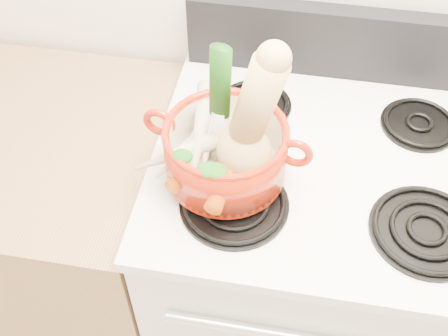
% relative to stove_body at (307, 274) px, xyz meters
% --- Properties ---
extents(stove_body, '(0.76, 0.65, 0.92)m').
position_rel_stove_body_xyz_m(stove_body, '(0.00, 0.00, 0.00)').
color(stove_body, silver).
rests_on(stove_body, floor).
extents(cooktop, '(0.78, 0.67, 0.03)m').
position_rel_stove_body_xyz_m(cooktop, '(0.00, 0.00, 0.47)').
color(cooktop, white).
rests_on(cooktop, stove_body).
extents(control_backsplash, '(0.76, 0.05, 0.18)m').
position_rel_stove_body_xyz_m(control_backsplash, '(0.00, 0.30, 0.58)').
color(control_backsplash, black).
rests_on(control_backsplash, cooktop).
extents(burner_front_left, '(0.22, 0.22, 0.02)m').
position_rel_stove_body_xyz_m(burner_front_left, '(-0.19, -0.16, 0.50)').
color(burner_front_left, black).
rests_on(burner_front_left, cooktop).
extents(burner_front_right, '(0.22, 0.22, 0.02)m').
position_rel_stove_body_xyz_m(burner_front_right, '(0.19, -0.16, 0.50)').
color(burner_front_right, black).
rests_on(burner_front_right, cooktop).
extents(burner_back_left, '(0.17, 0.17, 0.02)m').
position_rel_stove_body_xyz_m(burner_back_left, '(-0.19, 0.14, 0.50)').
color(burner_back_left, black).
rests_on(burner_back_left, cooktop).
extents(burner_back_right, '(0.17, 0.17, 0.02)m').
position_rel_stove_body_xyz_m(burner_back_right, '(0.19, 0.14, 0.50)').
color(burner_back_right, black).
rests_on(burner_back_right, cooktop).
extents(dutch_oven, '(0.28, 0.28, 0.12)m').
position_rel_stove_body_xyz_m(dutch_oven, '(-0.22, -0.09, 0.57)').
color(dutch_oven, '#A01E09').
rests_on(dutch_oven, burner_front_left).
extents(pot_handle_left, '(0.07, 0.02, 0.07)m').
position_rel_stove_body_xyz_m(pot_handle_left, '(-0.36, -0.07, 0.61)').
color(pot_handle_left, '#A01E09').
rests_on(pot_handle_left, dutch_oven).
extents(pot_handle_right, '(0.07, 0.02, 0.07)m').
position_rel_stove_body_xyz_m(pot_handle_right, '(-0.08, -0.11, 0.61)').
color(pot_handle_right, '#A01E09').
rests_on(pot_handle_right, dutch_oven).
extents(squash, '(0.22, 0.19, 0.31)m').
position_rel_stove_body_xyz_m(squash, '(-0.18, -0.10, 0.68)').
color(squash, tan).
rests_on(squash, dutch_oven).
extents(leek, '(0.06, 0.07, 0.28)m').
position_rel_stove_body_xyz_m(leek, '(-0.24, -0.06, 0.67)').
color(leek, beige).
rests_on(leek, dutch_oven).
extents(ginger, '(0.10, 0.08, 0.05)m').
position_rel_stove_body_xyz_m(ginger, '(-0.20, 0.00, 0.56)').
color(ginger, tan).
rests_on(ginger, dutch_oven).
extents(parsnip_0, '(0.10, 0.22, 0.06)m').
position_rel_stove_body_xyz_m(parsnip_0, '(-0.30, -0.07, 0.55)').
color(parsnip_0, beige).
rests_on(parsnip_0, dutch_oven).
extents(parsnip_1, '(0.14, 0.17, 0.05)m').
position_rel_stove_body_xyz_m(parsnip_1, '(-0.30, -0.09, 0.56)').
color(parsnip_1, beige).
rests_on(parsnip_1, dutch_oven).
extents(parsnip_2, '(0.06, 0.21, 0.06)m').
position_rel_stove_body_xyz_m(parsnip_2, '(-0.26, -0.06, 0.57)').
color(parsnip_2, beige).
rests_on(parsnip_2, dutch_oven).
extents(parsnip_3, '(0.19, 0.13, 0.06)m').
position_rel_stove_body_xyz_m(parsnip_3, '(-0.31, -0.11, 0.58)').
color(parsnip_3, beige).
rests_on(parsnip_3, dutch_oven).
extents(parsnip_4, '(0.05, 0.20, 0.06)m').
position_rel_stove_body_xyz_m(parsnip_4, '(-0.26, -0.04, 0.58)').
color(parsnip_4, beige).
rests_on(parsnip_4, dutch_oven).
extents(parsnip_5, '(0.06, 0.25, 0.07)m').
position_rel_stove_body_xyz_m(parsnip_5, '(-0.28, -0.06, 0.59)').
color(parsnip_5, beige).
rests_on(parsnip_5, dutch_oven).
extents(carrot_0, '(0.07, 0.18, 0.05)m').
position_rel_stove_body_xyz_m(carrot_0, '(-0.22, -0.11, 0.55)').
color(carrot_0, '#BD3109').
rests_on(carrot_0, dutch_oven).
extents(carrot_1, '(0.09, 0.15, 0.04)m').
position_rel_stove_body_xyz_m(carrot_1, '(-0.28, -0.12, 0.56)').
color(carrot_1, '#C24209').
rests_on(carrot_1, dutch_oven).
extents(carrot_2, '(0.07, 0.19, 0.05)m').
position_rel_stove_body_xyz_m(carrot_2, '(-0.20, -0.14, 0.57)').
color(carrot_2, '#D2500A').
rests_on(carrot_2, dutch_oven).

